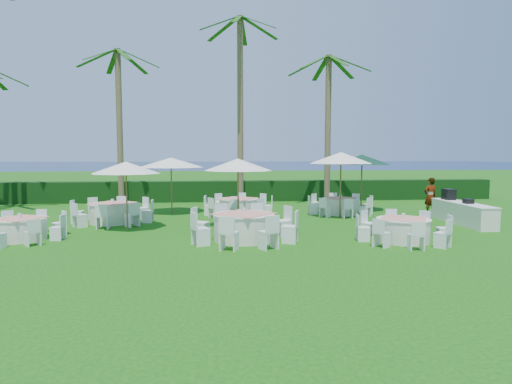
% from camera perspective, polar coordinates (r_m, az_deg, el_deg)
% --- Properties ---
extents(ground, '(120.00, 120.00, 0.00)m').
position_cam_1_polar(ground, '(13.53, -5.20, -6.73)').
color(ground, '#0F530E').
rests_on(ground, ground).
extents(hedge, '(34.00, 1.00, 1.20)m').
position_cam_1_polar(hedge, '(25.34, -5.57, 0.12)').
color(hedge, black).
rests_on(hedge, ground).
extents(ocean, '(260.00, 260.00, 0.00)m').
position_cam_1_polar(ocean, '(115.29, -5.88, 3.61)').
color(ocean, '#061343').
rests_on(ocean, ground).
extents(banquet_table_a, '(2.84, 2.84, 0.87)m').
position_cam_1_polar(banquet_table_a, '(15.77, -28.94, -4.27)').
color(banquet_table_a, silver).
rests_on(banquet_table_a, ground).
extents(banquet_table_b, '(3.40, 3.40, 1.04)m').
position_cam_1_polar(banquet_table_b, '(13.76, -1.63, -4.57)').
color(banquet_table_b, silver).
rests_on(banquet_table_b, ground).
extents(banquet_table_c, '(2.95, 2.95, 0.90)m').
position_cam_1_polar(banquet_table_c, '(14.38, 19.02, -4.71)').
color(banquet_table_c, silver).
rests_on(banquet_table_c, ground).
extents(banquet_table_d, '(3.20, 3.20, 0.97)m').
position_cam_1_polar(banquet_table_d, '(18.17, -18.56, -2.60)').
color(banquet_table_d, silver).
rests_on(banquet_table_d, ground).
extents(banquet_table_e, '(3.11, 3.11, 0.94)m').
position_cam_1_polar(banquet_table_e, '(19.37, -2.36, -1.93)').
color(banquet_table_e, silver).
rests_on(banquet_table_e, ground).
extents(banquet_table_f, '(2.96, 2.96, 0.90)m').
position_cam_1_polar(banquet_table_f, '(20.15, 11.16, -1.80)').
color(banquet_table_f, silver).
rests_on(banquet_table_f, ground).
extents(umbrella_a, '(2.48, 2.48, 2.50)m').
position_cam_1_polar(umbrella_a, '(16.17, -16.96, 3.12)').
color(umbrella_a, brown).
rests_on(umbrella_a, ground).
extents(umbrella_b, '(2.53, 2.53, 2.60)m').
position_cam_1_polar(umbrella_b, '(15.97, -2.42, 3.66)').
color(umbrella_b, brown).
rests_on(umbrella_b, ground).
extents(umbrella_c, '(2.98, 2.98, 2.61)m').
position_cam_1_polar(umbrella_c, '(20.25, -11.26, 3.88)').
color(umbrella_c, brown).
rests_on(umbrella_c, ground).
extents(umbrella_d, '(2.77, 2.77, 2.86)m').
position_cam_1_polar(umbrella_d, '(18.98, 11.26, 4.48)').
color(umbrella_d, brown).
rests_on(umbrella_d, ground).
extents(umbrella_green, '(2.78, 2.78, 2.75)m').
position_cam_1_polar(umbrella_green, '(21.36, 13.96, 4.23)').
color(umbrella_green, brown).
rests_on(umbrella_green, ground).
extents(buffet_table, '(0.87, 3.69, 1.31)m').
position_cam_1_polar(buffet_table, '(18.91, 25.76, -2.45)').
color(buffet_table, silver).
rests_on(buffet_table, ground).
extents(staff_person, '(0.68, 0.51, 1.71)m').
position_cam_1_polar(staff_person, '(20.92, 22.21, -0.56)').
color(staff_person, gray).
rests_on(staff_person, ground).
extents(palm_b, '(4.41, 4.09, 8.41)m').
position_cam_1_polar(palm_b, '(24.63, -17.75, 9.21)').
color(palm_b, brown).
rests_on(palm_b, ground).
extents(palm_c, '(4.25, 4.37, 10.03)m').
position_cam_1_polar(palm_c, '(23.30, -2.11, 11.74)').
color(palm_c, brown).
rests_on(palm_c, ground).
extents(palm_d, '(4.16, 4.40, 8.04)m').
position_cam_1_polar(palm_d, '(23.59, 9.57, 9.11)').
color(palm_d, brown).
rests_on(palm_d, ground).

